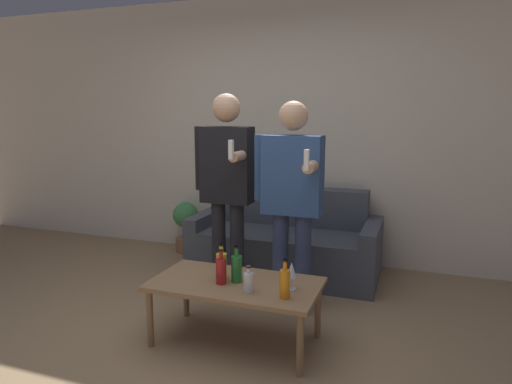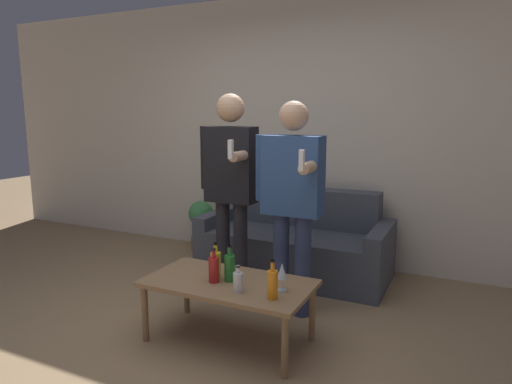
{
  "view_description": "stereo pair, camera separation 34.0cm",
  "coord_description": "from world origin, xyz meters",
  "views": [
    {
      "loc": [
        1.4,
        -2.36,
        1.55
      ],
      "look_at": [
        0.26,
        0.79,
        0.95
      ],
      "focal_mm": 32.0,
      "sensor_mm": 36.0,
      "label": 1
    },
    {
      "loc": [
        1.71,
        -2.23,
        1.55
      ],
      "look_at": [
        0.26,
        0.79,
        0.95
      ],
      "focal_mm": 32.0,
      "sensor_mm": 36.0,
      "label": 2
    }
  ],
  "objects": [
    {
      "name": "bottle_green",
      "position": [
        0.3,
        0.3,
        0.52
      ],
      "size": [
        0.07,
        0.07,
        0.24
      ],
      "color": "#23752D",
      "rests_on": "coffee_table"
    },
    {
      "name": "person_standing_left",
      "position": [
        -0.06,
        0.98,
        1.0
      ],
      "size": [
        0.49,
        0.43,
        1.68
      ],
      "color": "#232328",
      "rests_on": "ground_plane"
    },
    {
      "name": "bottle_red",
      "position": [
        0.21,
        0.24,
        0.52
      ],
      "size": [
        0.07,
        0.07,
        0.23
      ],
      "color": "#B21E1E",
      "rests_on": "coffee_table"
    },
    {
      "name": "coffee_table",
      "position": [
        0.29,
        0.29,
        0.38
      ],
      "size": [
        1.12,
        0.59,
        0.43
      ],
      "color": "#8E6B47",
      "rests_on": "ground_plane"
    },
    {
      "name": "couch",
      "position": [
        0.23,
        1.73,
        0.29
      ],
      "size": [
        1.76,
        0.81,
        0.8
      ],
      "color": "#474C56",
      "rests_on": "ground_plane"
    },
    {
      "name": "bottle_orange",
      "position": [
        0.18,
        0.32,
        0.52
      ],
      "size": [
        0.07,
        0.07,
        0.24
      ],
      "color": "yellow",
      "rests_on": "coffee_table"
    },
    {
      "name": "bottle_dark",
      "position": [
        0.43,
        0.16,
        0.5
      ],
      "size": [
        0.06,
        0.06,
        0.17
      ],
      "color": "silver",
      "rests_on": "coffee_table"
    },
    {
      "name": "ground_plane",
      "position": [
        0.0,
        0.0,
        0.0
      ],
      "size": [
        16.0,
        16.0,
        0.0
      ],
      "primitive_type": "plane",
      "color": "#997A56"
    },
    {
      "name": "wine_glass_near",
      "position": [
        0.68,
        0.3,
        0.55
      ],
      "size": [
        0.06,
        0.06,
        0.18
      ],
      "color": "silver",
      "rests_on": "coffee_table"
    },
    {
      "name": "potted_plant",
      "position": [
        -1.0,
        1.98,
        0.32
      ],
      "size": [
        0.28,
        0.28,
        0.56
      ],
      "color": "#936042",
      "rests_on": "ground_plane"
    },
    {
      "name": "bottle_yellow",
      "position": [
        0.67,
        0.16,
        0.52
      ],
      "size": [
        0.06,
        0.06,
        0.24
      ],
      "color": "orange",
      "rests_on": "coffee_table"
    },
    {
      "name": "person_standing_right",
      "position": [
        0.51,
        0.88,
        0.95
      ],
      "size": [
        0.52,
        0.43,
        1.62
      ],
      "color": "navy",
      "rests_on": "ground_plane"
    },
    {
      "name": "wall_back",
      "position": [
        0.0,
        2.22,
        1.35
      ],
      "size": [
        8.0,
        0.06,
        2.7
      ],
      "color": "beige",
      "rests_on": "ground_plane"
    }
  ]
}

